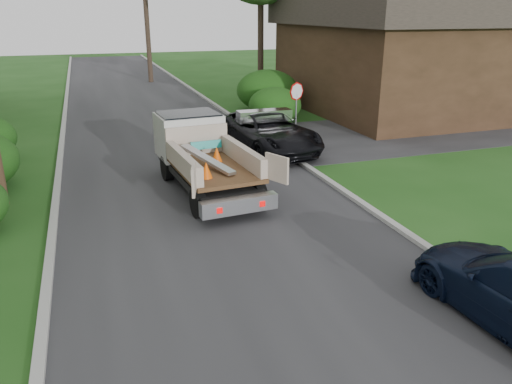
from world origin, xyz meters
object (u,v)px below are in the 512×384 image
object	(u,v)px
house_right	(394,51)
stop_sign	(296,99)
black_pickup	(267,132)
flatbed_truck	(198,149)

from	to	relation	value
house_right	stop_sign	bearing A→B (deg)	-147.34
house_right	black_pickup	xyz separation A→B (m)	(-9.40, -5.95, -2.41)
black_pickup	stop_sign	bearing A→B (deg)	22.07
stop_sign	black_pickup	bearing A→B (deg)	-149.40
flatbed_truck	black_pickup	size ratio (longest dim) A/B	1.05
house_right	black_pickup	bearing A→B (deg)	-147.68
stop_sign	house_right	size ratio (longest dim) A/B	0.19
stop_sign	flatbed_truck	world-z (taller)	stop_sign
stop_sign	black_pickup	size ratio (longest dim) A/B	0.46
stop_sign	flatbed_truck	xyz separation A→B (m)	(-5.01, -4.02, -0.64)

